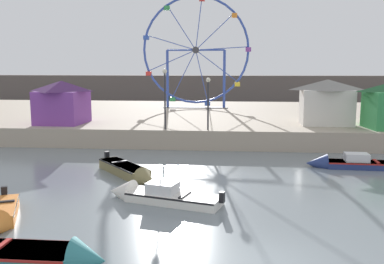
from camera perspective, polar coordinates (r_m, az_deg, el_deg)
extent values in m
cube|color=tan|center=(41.93, 6.46, 1.73)|extent=(110.00, 25.43, 1.38)
cube|color=#564C47|center=(67.51, 6.05, 5.66)|extent=(140.00, 3.00, 4.40)
cube|color=olive|center=(23.43, -9.11, -4.91)|extent=(3.51, 3.87, 0.55)
cube|color=black|center=(23.38, -9.12, -4.35)|extent=(3.50, 3.85, 0.08)
cone|color=olive|center=(21.16, -5.96, -6.33)|extent=(1.51, 1.53, 1.01)
cube|color=black|center=(25.29, -11.30, -3.07)|extent=(0.31, 0.31, 0.44)
cube|color=black|center=(23.82, -9.68, -3.95)|extent=(0.79, 0.71, 0.06)
cube|color=teal|center=(13.93, -22.64, -15.18)|extent=(3.54, 1.39, 0.52)
cube|color=#B2231E|center=(13.85, -22.70, -14.33)|extent=(3.51, 1.41, 0.08)
cone|color=teal|center=(13.08, -13.60, -16.34)|extent=(0.98, 1.31, 1.31)
cube|color=navy|center=(26.36, 22.24, -4.10)|extent=(4.40, 1.38, 0.39)
cube|color=#B2231E|center=(26.33, 22.26, -3.76)|extent=(4.36, 1.40, 0.08)
cone|color=navy|center=(25.82, 16.30, -4.05)|extent=(1.25, 1.17, 1.12)
cube|color=silver|center=(26.15, 21.14, -3.17)|extent=(1.35, 1.00, 0.46)
cube|color=#B2231E|center=(26.46, 23.41, -3.62)|extent=(0.21, 1.01, 0.06)
cube|color=silver|center=(18.34, -2.45, -8.89)|extent=(4.29, 2.40, 0.41)
cube|color=black|center=(18.30, -2.45, -8.40)|extent=(4.25, 2.40, 0.08)
cone|color=silver|center=(19.51, -9.46, -7.92)|extent=(1.43, 1.49, 1.22)
cube|color=black|center=(17.51, 4.03, -8.69)|extent=(0.26, 0.29, 0.44)
cube|color=silver|center=(18.43, -3.92, -7.40)|extent=(1.47, 1.33, 0.47)
cube|color=black|center=(18.08, -0.96, -8.37)|extent=(0.46, 1.09, 0.06)
cube|color=orange|center=(18.23, -24.18, -9.66)|extent=(2.16, 3.06, 0.48)
cube|color=black|center=(18.17, -24.22, -9.05)|extent=(2.17, 3.04, 0.08)
cube|color=black|center=(19.58, -23.79, -7.31)|extent=(0.30, 0.28, 0.44)
cube|color=black|center=(18.49, -24.12, -8.52)|extent=(0.94, 0.53, 0.06)
torus|color=#334CA8|center=(45.72, 0.50, 10.90)|extent=(11.26, 0.24, 11.26)
cylinder|color=#38383D|center=(45.72, 0.50, 10.90)|extent=(0.70, 0.50, 0.70)
cylinder|color=#334CA8|center=(45.97, -2.69, 9.52)|extent=(5.09, 0.08, 2.25)
cube|color=red|center=(46.39, -5.80, 7.79)|extent=(0.56, 0.48, 0.44)
cylinder|color=#334CA8|center=(45.81, -1.06, 7.82)|extent=(2.55, 0.08, 4.96)
cube|color=#33934C|center=(46.09, -2.58, 4.40)|extent=(0.56, 0.48, 0.44)
cylinder|color=#334CA8|center=(45.65, 1.30, 7.54)|extent=(1.34, 0.08, 5.38)
cube|color=#3356B7|center=(45.77, 2.08, 3.82)|extent=(0.56, 0.48, 0.44)
cylinder|color=#334CA8|center=(45.56, 3.30, 8.82)|extent=(4.47, 0.08, 3.36)
cube|color=yellow|center=(45.57, 6.08, 6.37)|extent=(0.56, 0.48, 0.44)
cylinder|color=#334CA8|center=(45.58, 4.02, 11.09)|extent=(5.51, 0.08, 0.40)
cube|color=purple|center=(45.60, 7.54, 10.88)|extent=(0.56, 0.48, 0.44)
cylinder|color=#334CA8|center=(45.71, 3.08, 13.26)|extent=(4.07, 0.08, 3.84)
cube|color=orange|center=(45.83, 5.70, 15.24)|extent=(0.56, 0.48, 0.44)
cylinder|color=#334CA8|center=(45.88, 0.92, 14.32)|extent=(0.72, 0.08, 5.48)
cylinder|color=#334CA8|center=(46.02, -1.42, 13.76)|extent=(3.09, 0.08, 4.65)
cube|color=#33934C|center=(46.44, -3.36, 16.22)|extent=(0.56, 0.48, 0.44)
cylinder|color=#334CA8|center=(46.05, -2.84, 11.86)|extent=(5.30, 0.08, 1.66)
cube|color=#3356B7|center=(46.53, -6.14, 12.43)|extent=(0.56, 0.48, 0.44)
cylinder|color=#334CA8|center=(46.06, -3.29, 7.07)|extent=(0.28, 0.28, 6.11)
cylinder|color=#334CA8|center=(45.56, 4.33, 7.04)|extent=(0.28, 0.28, 6.11)
cylinder|color=#334CA8|center=(45.72, 0.50, 10.90)|extent=(6.06, 0.18, 0.18)
cube|color=#4C4C51|center=(45.89, 0.49, 3.31)|extent=(6.86, 1.20, 0.08)
cube|color=silver|center=(33.87, 17.53, 3.16)|extent=(3.78, 2.63, 2.65)
pyramid|color=gray|center=(33.76, 17.66, 6.05)|extent=(4.16, 2.89, 0.80)
cube|color=purple|center=(34.58, -16.95, 3.19)|extent=(3.49, 3.68, 2.53)
pyramid|color=#462156|center=(34.47, -17.08, 5.91)|extent=(3.84, 4.04, 0.80)
cylinder|color=#2D2D33|center=(29.77, 2.16, 3.50)|extent=(0.12, 0.12, 3.33)
sphere|color=#F2EACC|center=(29.66, 2.18, 6.97)|extent=(0.32, 0.32, 0.32)
cylinder|color=#2D2D33|center=(29.84, -3.63, 4.07)|extent=(0.12, 0.12, 3.92)
sphere|color=#F2EACC|center=(29.74, -3.67, 8.11)|extent=(0.32, 0.32, 0.32)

